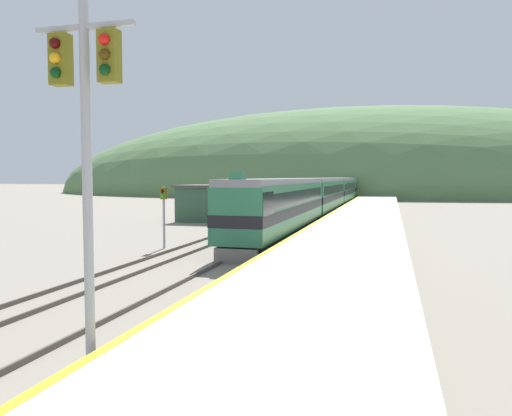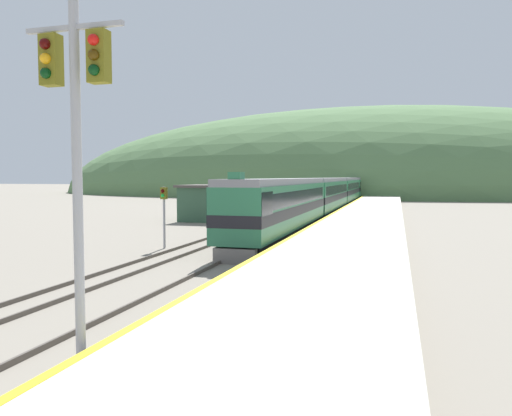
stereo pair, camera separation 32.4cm
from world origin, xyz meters
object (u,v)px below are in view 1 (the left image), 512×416
(carriage_third, at_px, (341,190))
(carriage_fourth, at_px, (352,187))
(carriage_fifth, at_px, (359,185))
(express_train_lead_car, at_px, (280,206))
(signal_mast_main, at_px, (86,124))
(carriage_second, at_px, (323,195))
(signal_post_siding, at_px, (164,204))
(siding_train, at_px, (293,197))

(carriage_third, height_order, carriage_fourth, same)
(carriage_fifth, bearing_deg, carriage_fourth, -90.00)
(express_train_lead_car, distance_m, carriage_third, 43.40)
(carriage_fourth, height_order, signal_mast_main, signal_mast_main)
(carriage_second, height_order, signal_mast_main, signal_mast_main)
(carriage_third, height_order, signal_mast_main, signal_mast_main)
(express_train_lead_car, distance_m, signal_mast_main, 24.92)
(carriage_fourth, bearing_deg, signal_post_siding, -94.66)
(signal_mast_main, bearing_deg, siding_train, 96.27)
(carriage_second, height_order, carriage_fourth, same)
(express_train_lead_car, relative_size, carriage_third, 1.02)
(carriage_fourth, bearing_deg, siding_train, -96.10)
(carriage_third, distance_m, siding_train, 17.65)
(siding_train, relative_size, signal_mast_main, 4.93)
(carriage_second, relative_size, carriage_third, 1.00)
(carriage_fifth, bearing_deg, signal_mast_main, -89.24)
(carriage_second, relative_size, carriage_fourth, 1.00)
(express_train_lead_car, bearing_deg, signal_mast_main, -86.60)
(carriage_fifth, bearing_deg, signal_post_siding, -93.58)
(signal_post_siding, bearing_deg, siding_train, 87.07)
(carriage_fifth, height_order, siding_train, carriage_fifth)
(carriage_second, relative_size, signal_mast_main, 2.52)
(carriage_fourth, bearing_deg, carriage_third, -90.00)
(carriage_fifth, relative_size, siding_train, 0.51)
(carriage_fourth, bearing_deg, carriage_fifth, 90.00)
(express_train_lead_car, distance_m, signal_post_siding, 8.46)
(carriage_third, bearing_deg, carriage_fourth, 90.00)
(carriage_third, distance_m, carriage_fourth, 21.45)
(carriage_second, height_order, siding_train, carriage_second)
(express_train_lead_car, bearing_deg, carriage_fourth, 90.00)
(express_train_lead_car, height_order, carriage_fourth, express_train_lead_car)
(signal_mast_main, bearing_deg, carriage_second, 91.80)
(express_train_lead_car, xyz_separation_m, signal_post_siding, (-5.78, -6.16, 0.39))
(carriage_fifth, height_order, signal_mast_main, signal_mast_main)
(signal_post_siding, bearing_deg, carriage_second, 78.37)
(signal_mast_main, relative_size, signal_post_siding, 2.19)
(signal_mast_main, bearing_deg, carriage_fifth, 90.76)
(carriage_fifth, distance_m, siding_train, 60.21)
(siding_train, xyz_separation_m, signal_post_siding, (-1.66, -32.40, 0.82))
(carriage_second, bearing_deg, carriage_third, 90.00)
(carriage_fourth, distance_m, carriage_fifth, 21.45)
(carriage_fifth, bearing_deg, carriage_third, -90.00)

